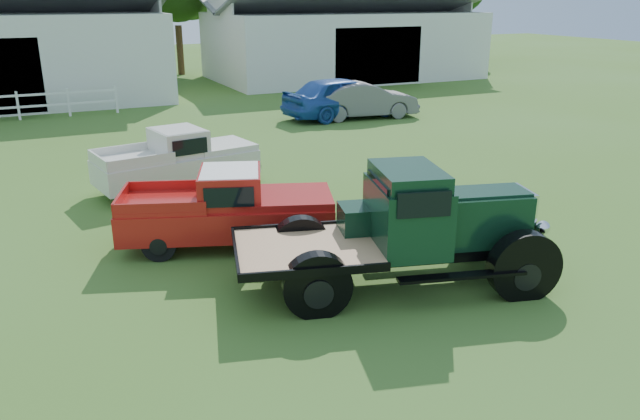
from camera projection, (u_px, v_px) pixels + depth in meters
name	position (u px, v px, depth m)	size (l,w,h in m)	color
ground	(338.00, 285.00, 11.35)	(120.00, 120.00, 0.00)	#3F681D
shed_right	(343.00, 36.00, 39.23)	(16.80, 9.20, 5.20)	beige
tree_c	(177.00, 4.00, 40.11)	(5.40, 5.40, 9.00)	black
vintage_flatbed	(400.00, 228.00, 11.03)	(5.54, 2.19, 2.19)	#10301F
red_pickup	(227.00, 208.00, 12.95)	(4.52, 1.74, 1.65)	#AD1814
white_pickup	(177.00, 160.00, 16.75)	(4.40, 1.71, 1.62)	beige
misc_car_blue	(342.00, 97.00, 26.67)	(2.09, 5.20, 1.77)	#234E9F
misc_car_grey	(364.00, 100.00, 26.64)	(1.60, 4.59, 1.51)	#5E5E5E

